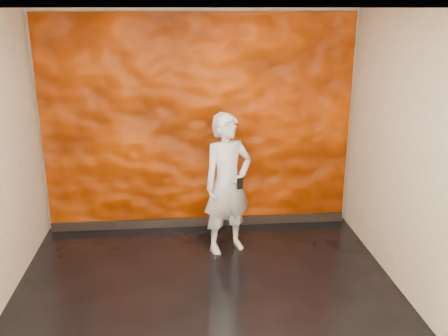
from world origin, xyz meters
TOP-DOWN VIEW (x-y plane):
  - room at (0.00, 0.00)m, footprint 4.02×4.02m
  - feature_wall at (0.00, 1.96)m, footprint 3.90×0.06m
  - baseboard at (0.00, 1.92)m, footprint 3.90×0.04m
  - man at (0.30, 1.22)m, footprint 0.72×0.61m
  - phone at (0.42, 1.01)m, footprint 0.07×0.03m

SIDE VIEW (x-z plane):
  - baseboard at x=0.00m, z-range 0.00..0.12m
  - man at x=0.30m, z-range 0.00..1.68m
  - phone at x=0.42m, z-range 0.85..0.98m
  - feature_wall at x=0.00m, z-range 0.00..2.75m
  - room at x=0.00m, z-range -0.01..2.81m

